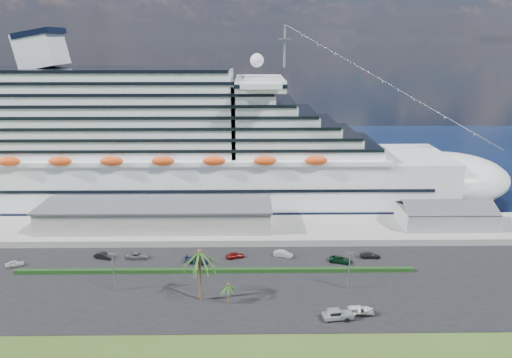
{
  "coord_description": "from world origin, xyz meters",
  "views": [
    {
      "loc": [
        -0.28,
        -84.73,
        49.77
      ],
      "look_at": [
        1.26,
        30.0,
        17.66
      ],
      "focal_mm": 35.0,
      "sensor_mm": 36.0,
      "label": 1
    }
  ],
  "objects_px": {
    "pickup_truck": "(337,314)",
    "parked_car_3": "(197,260)",
    "cruise_ship": "(180,152)",
    "boat_trailer": "(361,309)"
  },
  "relations": [
    {
      "from": "pickup_truck",
      "to": "boat_trailer",
      "type": "relative_size",
      "value": 0.96
    },
    {
      "from": "cruise_ship",
      "to": "boat_trailer",
      "type": "bearing_deg",
      "value": -57.49
    },
    {
      "from": "parked_car_3",
      "to": "pickup_truck",
      "type": "bearing_deg",
      "value": -116.65
    },
    {
      "from": "cruise_ship",
      "to": "boat_trailer",
      "type": "distance_m",
      "value": 79.77
    },
    {
      "from": "cruise_ship",
      "to": "pickup_truck",
      "type": "xyz_separation_m",
      "value": [
        37.29,
        -67.59,
        -15.52
      ]
    },
    {
      "from": "parked_car_3",
      "to": "boat_trailer",
      "type": "xyz_separation_m",
      "value": [
        33.06,
        -22.79,
        0.35
      ]
    },
    {
      "from": "pickup_truck",
      "to": "parked_car_3",
      "type": "bearing_deg",
      "value": 139.23
    },
    {
      "from": "cruise_ship",
      "to": "boat_trailer",
      "type": "xyz_separation_m",
      "value": [
        42.06,
        -65.99,
        -15.45
      ]
    },
    {
      "from": "cruise_ship",
      "to": "pickup_truck",
      "type": "height_order",
      "value": "cruise_ship"
    },
    {
      "from": "parked_car_3",
      "to": "pickup_truck",
      "type": "height_order",
      "value": "pickup_truck"
    }
  ]
}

